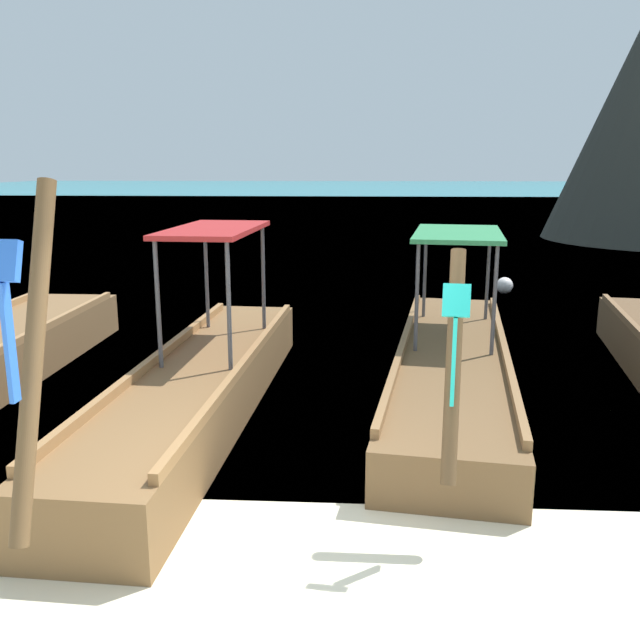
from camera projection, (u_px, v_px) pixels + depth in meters
The scene contains 5 objects.
ground at pixel (296, 570), 4.91m from camera, with size 120.00×120.00×0.00m, color beige.
sea_water at pixel (355, 196), 64.25m from camera, with size 120.00×120.00×0.00m, color #147A89.
longtail_boat_blue_ribbon at pixel (201, 385), 7.85m from camera, with size 1.51×7.19×2.82m.
longtail_boat_turquoise_ribbon at pixel (452, 364), 8.87m from camera, with size 2.34×7.46×2.26m.
mooring_buoy_near at pixel (505, 285), 15.41m from camera, with size 0.38×0.38×0.38m.
Camera 1 is at (0.43, -4.36, 2.89)m, focal length 37.73 mm.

